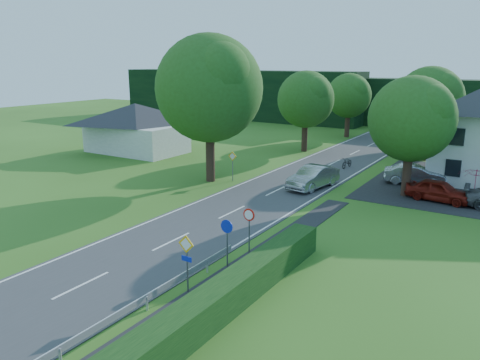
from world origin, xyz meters
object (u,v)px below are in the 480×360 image
Objects in this scene: motorcycle at (347,163)px; streetlight at (411,131)px; moving_car at (313,177)px; parasol at (475,184)px; parked_car_silver_a at (415,174)px; parked_car_red at (439,191)px.

streetlight is at bearing -30.14° from motorcycle.
parasol is (10.87, 3.16, 0.26)m from moving_car.
moving_car is 8.31m from parked_car_silver_a.
parked_car_red reaches higher than motorcycle.
parked_car_silver_a is (0.27, 1.70, -3.66)m from streetlight.
parked_car_silver_a is (6.36, 5.35, -0.07)m from moving_car.
streetlight is at bearing 39.93° from moving_car.
streetlight is 1.72× the size of parked_car_silver_a.
moving_car is at bearing -83.32° from motorcycle.
parasol is (4.51, -2.20, 0.33)m from parked_car_silver_a.
moving_car reaches higher than parked_car_silver_a.
parasol reaches higher than moving_car.
parked_car_red is 2.71m from parasol.
streetlight is at bearing 57.66° from parked_car_red.
moving_car is 1.16× the size of parked_car_red.
motorcycle is 11.24m from parked_car_red.
moving_car is at bearing 106.12° from parked_car_red.
parked_car_red is at bearing -39.37° from streetlight.
parked_car_red is (8.82, 1.41, -0.09)m from moving_car.
streetlight is 8.65m from motorcycle.
streetlight is 3.29× the size of parasol.
streetlight reaches higher than motorcycle.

